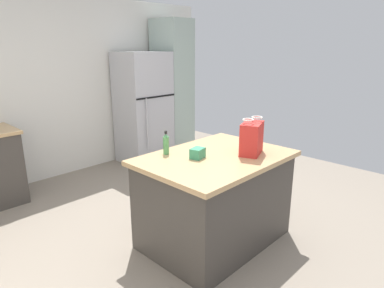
{
  "coord_description": "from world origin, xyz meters",
  "views": [
    {
      "loc": [
        -2.15,
        -2.04,
        1.84
      ],
      "look_at": [
        0.11,
        0.15,
        0.92
      ],
      "focal_mm": 31.53,
      "sensor_mm": 36.0,
      "label": 1
    }
  ],
  "objects_px": {
    "tall_cabinet": "(173,88)",
    "bottle": "(166,144)",
    "small_box": "(198,153)",
    "refrigerator": "(144,108)",
    "kitchen_island": "(215,199)",
    "shopping_bag": "(252,138)"
  },
  "relations": [
    {
      "from": "tall_cabinet",
      "to": "bottle",
      "type": "bearing_deg",
      "value": -134.07
    },
    {
      "from": "small_box",
      "to": "bottle",
      "type": "relative_size",
      "value": 0.58
    },
    {
      "from": "refrigerator",
      "to": "kitchen_island",
      "type": "bearing_deg",
      "value": -113.74
    },
    {
      "from": "refrigerator",
      "to": "tall_cabinet",
      "type": "xyz_separation_m",
      "value": [
        0.64,
        0.0,
        0.26
      ]
    },
    {
      "from": "small_box",
      "to": "kitchen_island",
      "type": "bearing_deg",
      "value": -22.71
    },
    {
      "from": "shopping_bag",
      "to": "refrigerator",
      "type": "bearing_deg",
      "value": 73.21
    },
    {
      "from": "bottle",
      "to": "refrigerator",
      "type": "bearing_deg",
      "value": 56.79
    },
    {
      "from": "kitchen_island",
      "to": "bottle",
      "type": "xyz_separation_m",
      "value": [
        -0.28,
        0.36,
        0.53
      ]
    },
    {
      "from": "kitchen_island",
      "to": "bottle",
      "type": "distance_m",
      "value": 0.7
    },
    {
      "from": "tall_cabinet",
      "to": "bottle",
      "type": "distance_m",
      "value": 2.86
    },
    {
      "from": "shopping_bag",
      "to": "small_box",
      "type": "bearing_deg",
      "value": 148.32
    },
    {
      "from": "kitchen_island",
      "to": "shopping_bag",
      "type": "bearing_deg",
      "value": -36.45
    },
    {
      "from": "shopping_bag",
      "to": "bottle",
      "type": "height_order",
      "value": "shopping_bag"
    },
    {
      "from": "shopping_bag",
      "to": "small_box",
      "type": "distance_m",
      "value": 0.53
    },
    {
      "from": "tall_cabinet",
      "to": "shopping_bag",
      "type": "bearing_deg",
      "value": -118.72
    },
    {
      "from": "refrigerator",
      "to": "bottle",
      "type": "height_order",
      "value": "refrigerator"
    },
    {
      "from": "shopping_bag",
      "to": "small_box",
      "type": "height_order",
      "value": "shopping_bag"
    },
    {
      "from": "kitchen_island",
      "to": "bottle",
      "type": "relative_size",
      "value": 6.23
    },
    {
      "from": "refrigerator",
      "to": "shopping_bag",
      "type": "relative_size",
      "value": 5.13
    },
    {
      "from": "kitchen_island",
      "to": "bottle",
      "type": "height_order",
      "value": "bottle"
    },
    {
      "from": "refrigerator",
      "to": "tall_cabinet",
      "type": "relative_size",
      "value": 0.77
    },
    {
      "from": "kitchen_island",
      "to": "small_box",
      "type": "bearing_deg",
      "value": 157.29
    }
  ]
}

